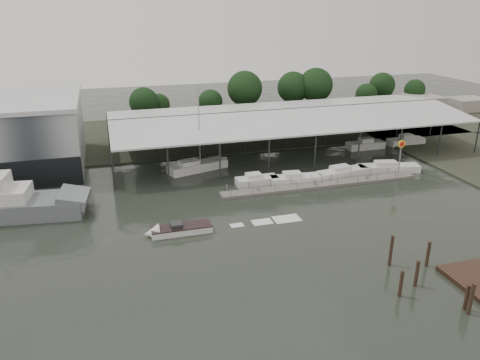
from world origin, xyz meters
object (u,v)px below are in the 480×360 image
object	(u,v)px
shell_fuel_sign	(401,151)
white_sailboat	(197,166)
grey_trawler	(3,204)
speedboat_underway	(176,230)

from	to	relation	value
shell_fuel_sign	white_sailboat	xyz separation A→B (m)	(-26.93, 11.11, -3.27)
grey_trawler	speedboat_underway	world-z (taller)	grey_trawler
shell_fuel_sign	speedboat_underway	size ratio (longest dim) A/B	0.30
grey_trawler	speedboat_underway	distance (m)	20.93
shell_fuel_sign	speedboat_underway	bearing A→B (deg)	-165.92
shell_fuel_sign	speedboat_underway	xyz separation A→B (m)	(-33.14, -8.31, -3.53)
shell_fuel_sign	white_sailboat	world-z (taller)	white_sailboat
shell_fuel_sign	speedboat_underway	world-z (taller)	shell_fuel_sign
shell_fuel_sign	grey_trawler	xyz separation A→B (m)	(-51.60, 1.48, -2.35)
speedboat_underway	grey_trawler	bearing A→B (deg)	-27.96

